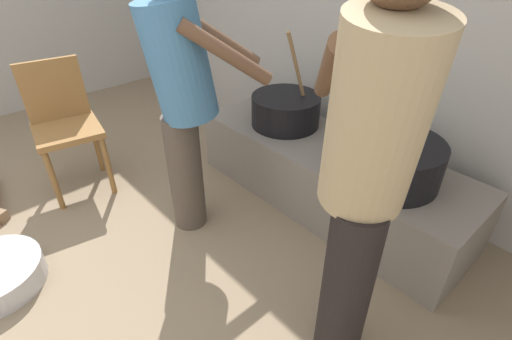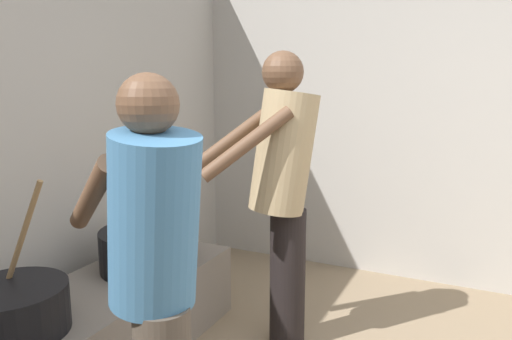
{
  "view_description": "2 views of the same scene",
  "coord_description": "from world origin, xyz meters",
  "views": [
    {
      "loc": [
        1.73,
        0.2,
        1.63
      ],
      "look_at": [
        0.79,
        1.06,
        0.78
      ],
      "focal_mm": 26.95,
      "sensor_mm": 36.0,
      "label": 1
    },
    {
      "loc": [
        -1.18,
        0.2,
        1.5
      ],
      "look_at": [
        0.73,
        1.12,
        1.1
      ],
      "focal_mm": 34.2,
      "sensor_mm": 36.0,
      "label": 2
    }
  ],
  "objects": [
    {
      "name": "cooking_pot_main",
      "position": [
        0.1,
        1.96,
        0.53
      ],
      "size": [
        0.46,
        0.46,
        0.66
      ],
      "color": "black",
      "rests_on": "hearth_ledge"
    },
    {
      "name": "cook_in_blue_shirt",
      "position": [
        0.08,
        1.19,
        0.86
      ],
      "size": [
        0.6,
        0.71,
        1.52
      ],
      "color": "#4C4238",
      "rests_on": "ground_plane"
    },
    {
      "name": "chair_brown_wood",
      "position": [
        -0.81,
        0.8,
        0.49
      ],
      "size": [
        0.47,
        0.47,
        0.88
      ],
      "color": "olive",
      "rests_on": "ground_plane"
    },
    {
      "name": "hearth_ledge",
      "position": [
        0.52,
        1.94,
        0.21
      ],
      "size": [
        1.85,
        0.6,
        0.43
      ],
      "primitive_type": "cube",
      "color": "slate",
      "rests_on": "ground_plane"
    },
    {
      "name": "cook_in_tan_shirt",
      "position": [
        1.2,
        1.18,
        0.94
      ],
      "size": [
        0.69,
        0.72,
        1.64
      ],
      "color": "black",
      "rests_on": "ground_plane"
    },
    {
      "name": "cooking_pot_secondary",
      "position": [
        0.93,
        1.9,
        0.54
      ],
      "size": [
        0.54,
        0.54,
        0.68
      ],
      "color": "black",
      "rests_on": "hearth_ledge"
    }
  ]
}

